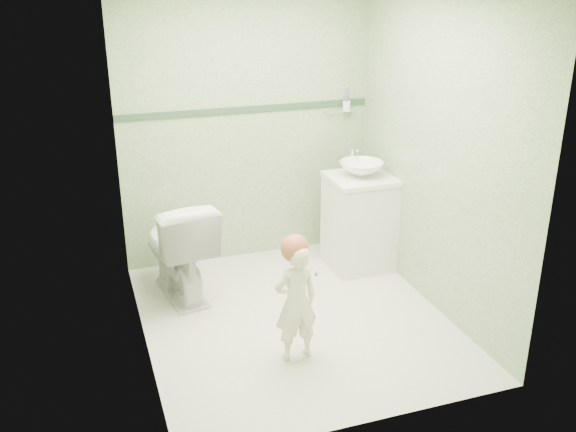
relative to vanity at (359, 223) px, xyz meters
name	(u,v)px	position (x,y,z in m)	size (l,w,h in m)	color
ground	(294,319)	(-0.84, -0.70, -0.40)	(2.50, 2.50, 0.00)	beige
room_shell	(295,167)	(-0.84, -0.70, 0.80)	(2.50, 2.54, 2.40)	gray
trim_stripe	(247,109)	(-0.84, 0.54, 0.95)	(2.20, 0.02, 0.05)	#2C4831
vanity	(359,223)	(0.00, 0.00, 0.00)	(0.52, 0.50, 0.80)	silver
counter	(361,179)	(0.00, 0.00, 0.41)	(0.54, 0.52, 0.04)	white
basin	(361,169)	(0.00, 0.00, 0.49)	(0.37, 0.37, 0.13)	white
faucet	(353,154)	(0.00, 0.19, 0.57)	(0.03, 0.13, 0.18)	silver
cup_holder	(346,106)	(0.05, 0.48, 0.93)	(0.26, 0.07, 0.21)	silver
toilet	(178,247)	(-1.58, -0.03, 0.01)	(0.46, 0.81, 0.83)	white
toddler	(296,303)	(-1.00, -1.17, 0.02)	(0.30, 0.20, 0.83)	white
hair_cap	(295,248)	(-1.00, -1.15, 0.40)	(0.19, 0.19, 0.19)	#AB543B
teal_toothbrush	(315,273)	(-0.91, -1.29, 0.28)	(0.11, 0.14, 0.08)	#0A8C75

